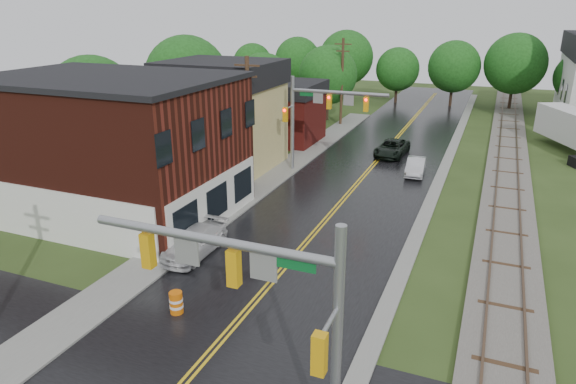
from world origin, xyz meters
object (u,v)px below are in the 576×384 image
Objects in this scene: brick_building at (111,146)px; tree_left_e at (329,76)px; traffic_signal_far at (319,108)px; pickup_white at (195,242)px; utility_pole_b at (248,121)px; tree_left_a at (94,103)px; utility_pole_c at (342,80)px; suv_dark at (392,148)px; tree_left_b at (188,80)px; sedan_silver at (416,167)px; traffic_signal_near at (260,291)px; tree_left_c at (264,84)px; construction_barrel at (176,303)px.

brick_building is 31.12m from tree_left_e.
pickup_white is (-1.33, -15.42, -4.32)m from traffic_signal_far.
tree_left_a is (-13.05, -0.10, 0.39)m from utility_pole_b.
utility_pole_c is 1.86× the size of suv_dark.
tree_left_e is at bearing 105.89° from traffic_signal_far.
pickup_white is at bearing -83.27° from tree_left_e.
utility_pole_c is (5.68, 29.00, 0.57)m from brick_building.
traffic_signal_far is at bearing 53.08° from brick_building.
tree_left_a is (-13.05, -22.10, 0.39)m from utility_pole_c.
tree_left_b is 24.67m from pickup_white.
traffic_signal_far is at bearing 17.30° from tree_left_a.
brick_building reaches higher than sedan_silver.
traffic_signal_near is 1.63× the size of pickup_white.
traffic_signal_near reaches higher than sedan_silver.
utility_pole_b and utility_pole_c have the same top height.
utility_pole_b is at bearing -90.00° from utility_pole_c.
construction_barrel is (11.23, -33.26, -4.02)m from tree_left_c.
tree_left_c is at bearing 114.56° from traffic_signal_near.
sedan_silver is (2.70, -4.46, -0.05)m from suv_dark.
traffic_signal_near is at bearing -40.47° from tree_left_a.
tree_left_e reaches higher than sedan_silver.
utility_pole_b is (-10.27, 20.00, -0.25)m from traffic_signal_near.
utility_pole_c is at bearing 78.91° from brick_building.
pickup_white is 4.61× the size of construction_barrel.
traffic_signal_far is at bearing -18.81° from tree_left_b.
tree_left_e is (11.00, 24.00, -0.30)m from tree_left_a.
tree_left_c is (-7.05, 17.90, -0.21)m from utility_pole_b.
pickup_white is at bearing -23.99° from brick_building.
traffic_signal_far is 1.63× the size of pickup_white.
tree_left_a is at bearing 138.46° from construction_barrel.
sedan_silver is 23.54m from construction_barrel.
utility_pole_b reaches higher than traffic_signal_near.
tree_left_a is 1.06× the size of tree_left_e.
tree_left_e is 39.99m from construction_barrel.
pickup_white is at bearing -79.13° from utility_pole_b.
utility_pole_c reaches higher than tree_left_c.
tree_left_b reaches higher than traffic_signal_near.
construction_barrel is (-6.09, 4.63, -4.48)m from traffic_signal_near.
tree_left_b is (2.00, 10.00, 0.60)m from tree_left_a.
tree_left_a reaches higher than brick_building.
tree_left_a is at bearing -179.55° from utility_pole_b.
suv_dark is at bearing 57.96° from traffic_signal_far.
utility_pole_c is at bearing 130.04° from suv_dark.
utility_pole_c is at bearing 96.39° from construction_barrel.
pickup_white is (7.68, -3.42, -3.50)m from brick_building.
traffic_signal_near is 25.94m from traffic_signal_far.
tree_left_c is 1.58× the size of suv_dark.
utility_pole_b reaches higher than tree_left_c.
utility_pole_b is 2.00× the size of pickup_white.
utility_pole_b is 2.39× the size of sedan_silver.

